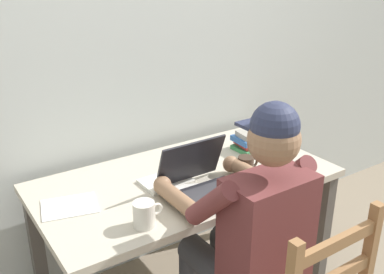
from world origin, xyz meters
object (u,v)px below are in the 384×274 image
object	(u,v)px
laptop	(202,182)
coffee_mug_dark	(246,165)
desk	(186,194)
seated_person	(248,228)
book_stack_main	(251,140)
computer_mouse	(258,183)
coffee_mug_white	(145,214)

from	to	relation	value
laptop	coffee_mug_dark	distance (m)	0.28
coffee_mug_dark	desk	bearing A→B (deg)	151.86
seated_person	coffee_mug_dark	xyz separation A→B (m)	(0.25, 0.31, 0.09)
seated_person	book_stack_main	xyz separation A→B (m)	(0.47, 0.53, 0.09)
laptop	computer_mouse	bearing A→B (deg)	-20.03
computer_mouse	book_stack_main	size ratio (longest dim) A/B	0.53
desk	seated_person	size ratio (longest dim) A/B	1.14
laptop	book_stack_main	bearing A→B (deg)	26.83
computer_mouse	coffee_mug_white	xyz separation A→B (m)	(-0.58, 0.00, 0.03)
desk	seated_person	distance (m)	0.45
seated_person	computer_mouse	xyz separation A→B (m)	(0.21, 0.19, 0.06)
book_stack_main	coffee_mug_dark	bearing A→B (deg)	-135.25
book_stack_main	laptop	bearing A→B (deg)	-153.17
coffee_mug_dark	computer_mouse	bearing A→B (deg)	-105.88
laptop	coffee_mug_white	bearing A→B (deg)	-165.05
seated_person	laptop	size ratio (longest dim) A/B	3.72
computer_mouse	coffee_mug_dark	world-z (taller)	coffee_mug_dark
laptop	book_stack_main	xyz separation A→B (m)	(0.50, 0.25, -0.00)
seated_person	coffee_mug_dark	distance (m)	0.41
coffee_mug_white	coffee_mug_dark	bearing A→B (deg)	11.36
laptop	book_stack_main	distance (m)	0.56
book_stack_main	coffee_mug_white	bearing A→B (deg)	-157.69
seated_person	laptop	distance (m)	0.30
seated_person	book_stack_main	size ratio (longest dim) A/B	6.53
coffee_mug_white	book_stack_main	xyz separation A→B (m)	(0.84, 0.34, -0.00)
computer_mouse	coffee_mug_dark	distance (m)	0.13
desk	book_stack_main	size ratio (longest dim) A/B	7.47
coffee_mug_white	computer_mouse	bearing A→B (deg)	-0.02
desk	coffee_mug_dark	bearing A→B (deg)	-28.14
coffee_mug_dark	book_stack_main	bearing A→B (deg)	44.75
desk	computer_mouse	distance (m)	0.36
coffee_mug_white	book_stack_main	bearing A→B (deg)	22.31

